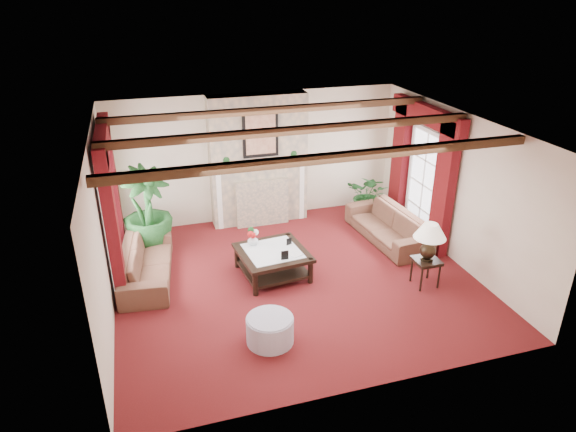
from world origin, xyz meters
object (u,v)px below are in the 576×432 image
object	(u,v)px
side_table	(425,272)
coffee_table	(273,263)
sofa_left	(146,258)
sofa_right	(388,220)
potted_palm	(149,228)
ottoman	(270,330)

from	to	relation	value
side_table	coffee_table	bearing A→B (deg)	156.00
sofa_left	sofa_right	bearing A→B (deg)	-81.68
coffee_table	potted_palm	bearing A→B (deg)	135.91
side_table	ottoman	distance (m)	2.98
coffee_table	ottoman	world-z (taller)	coffee_table
sofa_right	coffee_table	xyz separation A→B (m)	(-2.54, -0.66, -0.18)
side_table	potted_palm	bearing A→B (deg)	149.00
potted_palm	ottoman	size ratio (longest dim) A/B	2.76
sofa_right	potted_palm	distance (m)	4.62
sofa_right	potted_palm	bearing A→B (deg)	-105.84
sofa_right	ottoman	world-z (taller)	sofa_right
sofa_left	side_table	world-z (taller)	sofa_left
sofa_left	side_table	distance (m)	4.75
sofa_left	potted_palm	world-z (taller)	potted_palm
sofa_left	coffee_table	world-z (taller)	sofa_left
sofa_left	potted_palm	size ratio (longest dim) A/B	1.12
sofa_left	coffee_table	size ratio (longest dim) A/B	1.83
side_table	ottoman	size ratio (longest dim) A/B	0.72
sofa_right	coffee_table	world-z (taller)	sofa_right
sofa_left	sofa_right	xyz separation A→B (m)	(4.64, 0.14, 0.01)
sofa_right	coffee_table	size ratio (longest dim) A/B	1.88
sofa_left	sofa_right	size ratio (longest dim) A/B	0.98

